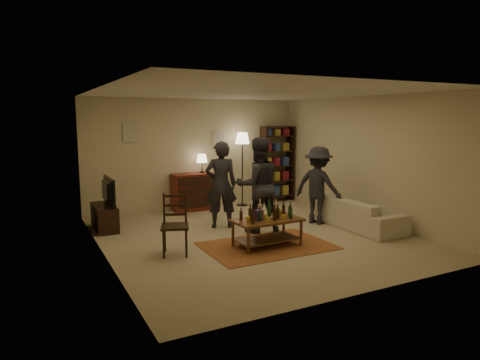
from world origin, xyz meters
TOP-DOWN VIEW (x-y plane):
  - floor at (0.00, 0.00)m, footprint 6.00×6.00m
  - room_shell at (-0.65, 2.98)m, footprint 6.00×6.00m
  - rug at (-0.11, -0.68)m, footprint 2.20×1.50m
  - coffee_table at (-0.11, -0.68)m, footprint 1.22×0.70m
  - dining_chair at (-1.67, -0.32)m, footprint 0.57×0.57m
  - tv_stand at (-2.44, 1.80)m, footprint 0.40×1.00m
  - dresser at (-0.19, 2.71)m, footprint 1.00×0.50m
  - bookshelf at (2.25, 2.78)m, footprint 0.90×0.34m
  - floor_lamp at (1.12, 2.65)m, footprint 0.36×0.36m
  - sofa at (2.20, -0.40)m, footprint 0.81×2.08m
  - person_left at (-0.28, 0.90)m, footprint 0.75×0.61m
  - person_right at (0.22, 0.25)m, footprint 1.01×0.84m
  - person_by_sofa at (1.70, 0.27)m, footprint 0.99×1.22m

SIDE VIEW (x-z plane):
  - floor at x=0.00m, z-range 0.00..0.00m
  - rug at x=-0.11m, z-range 0.00..0.01m
  - sofa at x=2.20m, z-range 0.00..0.61m
  - tv_stand at x=-2.44m, z-range -0.14..0.91m
  - coffee_table at x=-0.11m, z-range 0.01..0.84m
  - dresser at x=-0.19m, z-range -0.20..1.16m
  - dining_chair at x=-1.67m, z-range 0.03..1.05m
  - person_by_sofa at x=1.70m, z-range 0.00..1.64m
  - person_left at x=-0.28m, z-range 0.00..1.77m
  - person_right at x=0.22m, z-range 0.00..1.87m
  - bookshelf at x=2.25m, z-range 0.03..2.04m
  - floor_lamp at x=1.12m, z-range 0.66..2.53m
  - room_shell at x=-0.65m, z-range -1.19..4.81m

